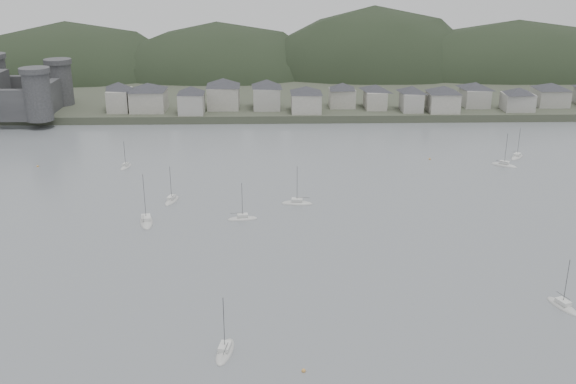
{
  "coord_description": "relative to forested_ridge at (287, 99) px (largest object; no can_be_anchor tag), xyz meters",
  "views": [
    {
      "loc": [
        -4.11,
        -80.59,
        62.49
      ],
      "look_at": [
        0.0,
        75.0,
        6.0
      ],
      "focal_mm": 40.9,
      "sensor_mm": 36.0,
      "label": 1
    }
  ],
  "objects": [
    {
      "name": "far_shore_land",
      "position": [
        -4.83,
        25.6,
        12.78
      ],
      "size": [
        900.0,
        250.0,
        3.0
      ],
      "primitive_type": "cube",
      "color": "#383D2D",
      "rests_on": "ground"
    },
    {
      "name": "forested_ridge",
      "position": [
        0.0,
        0.0,
        0.0
      ],
      "size": [
        851.55,
        103.94,
        102.57
      ],
      "color": "black",
      "rests_on": "ground"
    },
    {
      "name": "waterfront_town",
      "position": [
        45.75,
        -86.06,
        19.95
      ],
      "size": [
        451.48,
        28.46,
        12.92
      ],
      "color": "#99978C",
      "rests_on": "far_shore_land"
    },
    {
      "name": "moored_fleet",
      "position": [
        -17.14,
        -212.06,
        11.46
      ],
      "size": [
        260.25,
        165.32,
        13.51
      ],
      "color": "beige",
      "rests_on": "ground"
    },
    {
      "name": "mooring_buoys",
      "position": [
        -5.22,
        -202.24,
        11.43
      ],
      "size": [
        177.56,
        114.28,
        0.7
      ],
      "color": "gold",
      "rests_on": "ground"
    }
  ]
}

